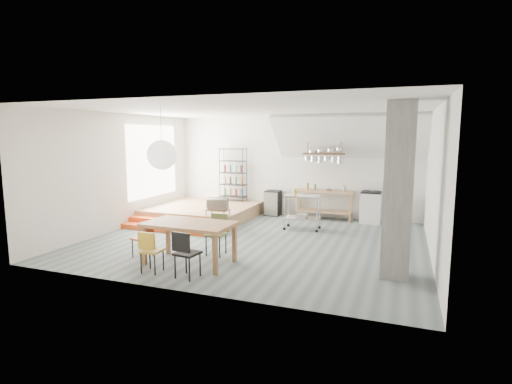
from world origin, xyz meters
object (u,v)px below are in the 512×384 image
at_px(mini_fridge, 273,203).
at_px(rolling_cart, 302,207).
at_px(dining_table, 189,227).
at_px(stove, 371,207).

bearing_deg(mini_fridge, rolling_cart, -49.92).
bearing_deg(mini_fridge, dining_table, -90.50).
xyz_separation_m(rolling_cart, mini_fridge, (-1.38, 1.65, -0.22)).
xyz_separation_m(dining_table, rolling_cart, (1.43, 3.69, -0.13)).
distance_m(rolling_cart, mini_fridge, 2.16).
relative_size(rolling_cart, mini_fridge, 1.23).
bearing_deg(mini_fridge, stove, -0.81).
height_order(dining_table, mini_fridge, dining_table).
height_order(stove, rolling_cart, stove).
bearing_deg(stove, mini_fridge, 179.19).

